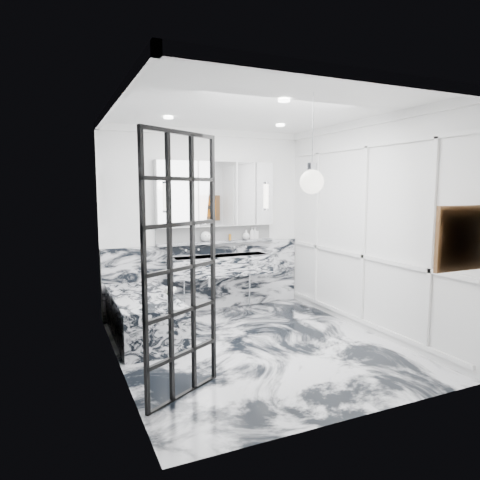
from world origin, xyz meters
name	(u,v)px	position (x,y,z in m)	size (l,w,h in m)	color
floor	(257,346)	(0.00, 0.00, 0.00)	(3.60, 3.60, 0.00)	silver
ceiling	(258,109)	(0.00, 0.00, 2.80)	(3.60, 3.60, 0.00)	white
wall_back	(206,221)	(0.00, 1.80, 1.40)	(3.60, 3.60, 0.00)	white
wall_front	(358,252)	(0.00, -1.80, 1.40)	(3.60, 3.60, 0.00)	white
wall_left	(117,238)	(-1.60, 0.00, 1.40)	(3.60, 3.60, 0.00)	white
wall_right	(365,227)	(1.60, 0.00, 1.40)	(3.60, 3.60, 0.00)	white
marble_clad_back	(207,276)	(0.00, 1.78, 0.53)	(3.18, 0.05, 1.05)	silver
marble_clad_left	(118,243)	(-1.59, 0.00, 1.34)	(0.02, 3.56, 2.68)	silver
panel_molding	(364,234)	(1.58, 0.00, 1.30)	(0.03, 3.40, 2.30)	white
soap_bottle_a	(252,233)	(0.75, 1.71, 1.19)	(0.07, 0.07, 0.19)	#8C5919
soap_bottle_b	(255,233)	(0.81, 1.71, 1.18)	(0.09, 0.09, 0.19)	#4C4C51
soap_bottle_c	(246,235)	(0.65, 1.71, 1.17)	(0.12, 0.12, 0.15)	silver
face_pot	(206,237)	(-0.03, 1.71, 1.17)	(0.16, 0.16, 0.16)	white
amber_bottle	(230,237)	(0.37, 1.71, 1.14)	(0.04, 0.04, 0.10)	#8C5919
flower_vase	(170,302)	(-1.00, 0.22, 0.61)	(0.07, 0.07, 0.12)	silver
crittall_door	(182,268)	(-1.16, -0.83, 1.19)	(0.88, 0.04, 2.38)	black
artwork	(460,238)	(1.20, -1.76, 1.45)	(0.50, 0.05, 0.50)	#BC5C13
pendant_light	(312,182)	(-0.02, -1.16, 1.96)	(0.22, 0.22, 0.22)	white
trough_sink	(221,265)	(0.15, 1.55, 0.73)	(1.60, 0.45, 0.30)	silver
ledge	(217,242)	(0.15, 1.72, 1.07)	(1.90, 0.14, 0.04)	silver
subway_tile	(215,233)	(0.15, 1.78, 1.21)	(1.90, 0.03, 0.23)	white
mirror_cabinet	(216,194)	(0.15, 1.73, 1.82)	(1.90, 0.16, 1.00)	white
sconce_left	(166,197)	(-0.67, 1.63, 1.78)	(0.07, 0.07, 0.40)	white
sconce_right	(266,196)	(0.97, 1.63, 1.78)	(0.07, 0.07, 0.40)	white
bathtub	(144,316)	(-1.18, 0.90, 0.28)	(0.75, 1.65, 0.55)	silver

